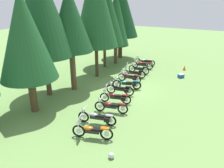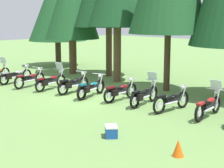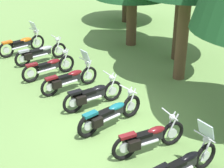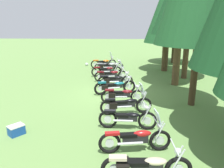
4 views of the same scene
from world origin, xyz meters
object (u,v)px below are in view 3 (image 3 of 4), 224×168
Objects in this scene: motorcycle_1 at (40,53)px; motorcycle_4 at (92,94)px; motorcycle_3 at (69,78)px; motorcycle_5 at (110,114)px; motorcycle_6 at (148,138)px; motorcycle_7 at (182,165)px; motorcycle_0 at (23,44)px; motorcycle_2 at (49,66)px.

motorcycle_1 is 4.49m from motorcycle_4.
motorcycle_3 is 1.49m from motorcycle_4.
motorcycle_4 is 1.31m from motorcycle_5.
motorcycle_7 is at bearing -85.33° from motorcycle_6.
motorcycle_0 is 1.45m from motorcycle_1.
motorcycle_2 is at bearing 94.33° from motorcycle_4.
motorcycle_4 is (5.81, 1.14, -0.02)m from motorcycle_0.
motorcycle_4 reaches higher than motorcycle_6.
motorcycle_1 is at bearing 96.32° from motorcycle_6.
motorcycle_1 is 3.01m from motorcycle_3.
motorcycle_6 is at bearing 85.82° from motorcycle_7.
motorcycle_6 is 0.96× the size of motorcycle_7.
motorcycle_3 reaches higher than motorcycle_2.
motorcycle_7 is (2.79, 0.59, 0.01)m from motorcycle_5.
motorcycle_6 is 1.29m from motorcycle_7.
motorcycle_0 is 1.00× the size of motorcycle_6.
motorcycle_7 reaches higher than motorcycle_6.
motorcycle_7 reaches higher than motorcycle_3.
motorcycle_6 is at bearing -93.61° from motorcycle_1.
motorcycle_0 is 1.00× the size of motorcycle_4.
motorcycle_5 reaches higher than motorcycle_2.
motorcycle_4 is at bearing -90.42° from motorcycle_2.
motorcycle_2 is 1.44m from motorcycle_3.
motorcycle_6 is (7.26, 1.13, 0.01)m from motorcycle_1.
motorcycle_5 is 1.06× the size of motorcycle_6.
motorcycle_1 is 1.07× the size of motorcycle_4.
motorcycle_6 is at bearing -92.75° from motorcycle_3.
motorcycle_1 is (1.37, 0.47, -0.04)m from motorcycle_0.
motorcycle_5 reaches higher than motorcycle_1.
motorcycle_7 is (5.55, 0.95, -0.00)m from motorcycle_3.
motorcycle_4 is at bearing 87.29° from motorcycle_7.
motorcycle_3 is 1.03× the size of motorcycle_6.
motorcycle_3 is 0.97× the size of motorcycle_5.
motorcycle_1 is 1.60m from motorcycle_2.
motorcycle_2 is at bearing 98.94° from motorcycle_6.
motorcycle_5 is 2.85m from motorcycle_7.
motorcycle_6 is at bearing -89.89° from motorcycle_4.
motorcycle_7 is at bearing -96.84° from motorcycle_0.
motorcycle_5 reaches higher than motorcycle_4.
motorcycle_2 is 7.07m from motorcycle_7.
motorcycle_2 is (1.59, -0.02, 0.00)m from motorcycle_1.
motorcycle_0 is 10.07m from motorcycle_7.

